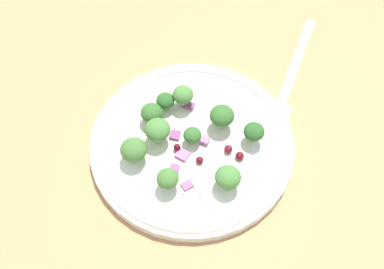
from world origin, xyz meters
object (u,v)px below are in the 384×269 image
broccoli_floret_0 (222,116)px  broccoli_floret_1 (134,150)px  fork (293,77)px  broccoli_floret_2 (168,179)px  plate (192,143)px

broccoli_floret_0 → broccoli_floret_1: 10.55cm
broccoli_floret_0 → broccoli_floret_1: size_ratio=0.95×
broccoli_floret_0 → fork: 12.86cm
broccoli_floret_2 → broccoli_floret_0: bearing=4.8°
broccoli_floret_1 → fork: (22.02, -5.63, -2.83)cm
plate → broccoli_floret_0: size_ratio=8.29×
plate → broccoli_floret_1: 7.04cm
broccoli_floret_1 → fork: bearing=-14.4°
broccoli_floret_2 → fork: (22.09, -0.50, -2.83)cm
broccoli_floret_0 → broccoli_floret_1: bearing=155.8°
broccoli_floret_0 → broccoli_floret_2: size_ratio=1.18×
plate → broccoli_floret_2: size_ratio=9.77×
broccoli_floret_0 → fork: (12.40, -1.31, -3.17)cm
fork → broccoli_floret_1: bearing=165.6°
broccoli_floret_1 → broccoli_floret_2: 5.14cm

